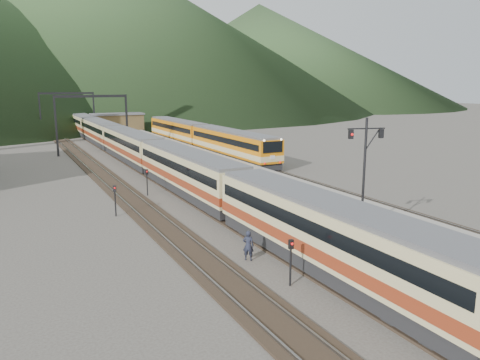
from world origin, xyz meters
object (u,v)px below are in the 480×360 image
signal_mast (365,163)px  main_train (131,146)px  second_train (202,137)px  worker (248,245)px

signal_mast → main_train: bearing=96.1°
main_train → signal_mast: (3.90, -36.78, 3.06)m
main_train → signal_mast: signal_mast is taller
second_train → signal_mast: (-7.60, -42.17, 3.02)m
main_train → signal_mast: bearing=-83.9°
second_train → worker: second_train is taller
main_train → worker: main_train is taller
second_train → main_train: bearing=-154.9°
main_train → second_train: size_ratio=2.45×
signal_mast → worker: (-6.62, 1.35, -4.18)m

